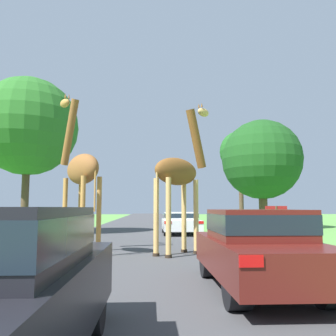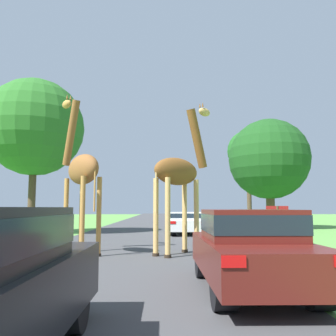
% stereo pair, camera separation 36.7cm
% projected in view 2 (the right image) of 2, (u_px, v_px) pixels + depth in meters
% --- Properties ---
extents(road, '(6.90, 120.00, 0.00)m').
position_uv_depth(road, '(148.00, 226.00, 28.69)').
color(road, '#424244').
rests_on(road, ground).
extents(giraffe_near_road, '(2.21, 2.17, 5.16)m').
position_uv_depth(giraffe_near_road, '(180.00, 174.00, 11.47)').
color(giraffe_near_road, tan).
rests_on(giraffe_near_road, ground).
extents(giraffe_companion, '(1.95, 2.30, 5.46)m').
position_uv_depth(giraffe_companion, '(81.00, 171.00, 11.42)').
color(giraffe_companion, '#B77F3D').
rests_on(giraffe_companion, ground).
extents(car_queue_right, '(1.99, 4.12, 1.21)m').
position_uv_depth(car_queue_right, '(186.00, 222.00, 19.85)').
color(car_queue_right, silver).
rests_on(car_queue_right, ground).
extents(car_queue_left, '(1.71, 4.09, 1.43)m').
position_uv_depth(car_queue_left, '(250.00, 247.00, 6.39)').
color(car_queue_left, '#561914').
rests_on(car_queue_left, ground).
extents(tree_left_edge, '(3.71, 3.71, 8.40)m').
position_uv_depth(tree_left_edge, '(248.00, 152.00, 31.94)').
color(tree_left_edge, '#4C3828').
rests_on(tree_left_edge, ground).
extents(tree_right_cluster, '(5.72, 5.72, 7.78)m').
position_uv_depth(tree_right_cluster, '(269.00, 159.00, 25.35)').
color(tree_right_cluster, '#4C3828').
rests_on(tree_right_cluster, ground).
extents(tree_far_right, '(5.62, 5.62, 8.91)m').
position_uv_depth(tree_far_right, '(35.00, 128.00, 20.57)').
color(tree_far_right, '#4C3828').
rests_on(tree_far_right, ground).
extents(sign_post, '(0.70, 0.08, 1.52)m').
position_uv_depth(sign_post, '(278.00, 221.00, 11.11)').
color(sign_post, '#4C3823').
rests_on(sign_post, ground).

